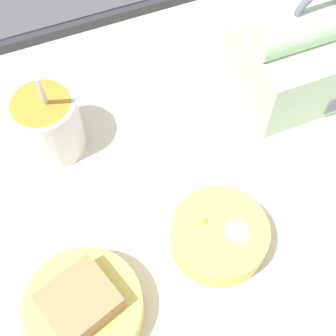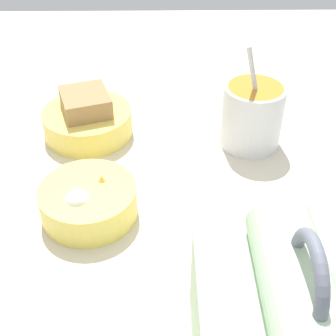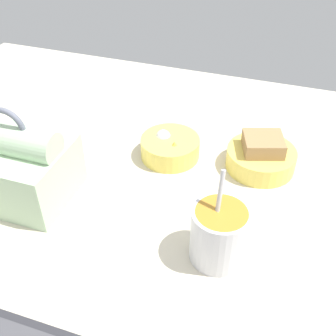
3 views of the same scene
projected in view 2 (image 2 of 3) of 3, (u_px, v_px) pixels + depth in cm
name	position (u px, v px, depth cm)	size (l,w,h in cm)	color
desk_surface	(211.00, 210.00, 60.89)	(140.00, 110.00, 2.00)	beige
soup_cup	(252.00, 114.00, 68.05)	(8.91, 8.91, 15.90)	silver
bento_bowl_sandwich	(88.00, 119.00, 71.46)	(13.53, 13.53, 7.07)	#EFD65B
bento_bowl_snacks	(89.00, 200.00, 57.59)	(11.97, 11.97, 5.29)	#EFD65B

